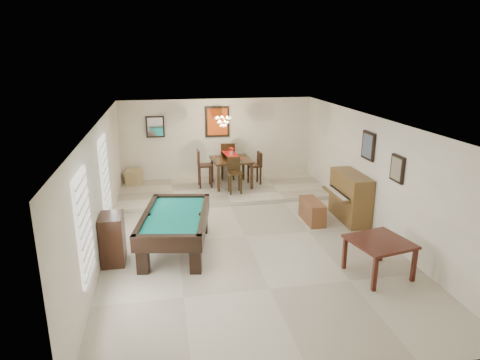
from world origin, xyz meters
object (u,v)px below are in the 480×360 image
object	(u,v)px
pool_table	(176,233)
piano_bench	(312,211)
chandelier	(223,118)
upright_piano	(345,197)
dining_chair_north	(227,160)
dining_chair_west	(205,168)
flower_vase	(231,151)
dining_table	(231,170)
dining_chair_south	(235,176)
dining_chair_east	(254,168)
corner_bench	(134,177)
apothecary_chest	(113,239)
square_table	(378,258)

from	to	relation	value
pool_table	piano_bench	distance (m)	3.47
chandelier	pool_table	bearing A→B (deg)	-113.16
upright_piano	dining_chair_north	xyz separation A→B (m)	(-2.31, 3.69, 0.12)
piano_bench	dining_chair_north	size ratio (longest dim) A/B	0.82
pool_table	dining_chair_west	bearing A→B (deg)	85.10
pool_table	dining_chair_west	size ratio (longest dim) A/B	2.10
flower_vase	chandelier	bearing A→B (deg)	-134.97
dining_table	dining_chair_west	distance (m)	0.80
dining_chair_south	dining_chair_east	distance (m)	1.05
pool_table	dining_chair_south	size ratio (longest dim) A/B	2.34
dining_chair_south	dining_chair_east	size ratio (longest dim) A/B	1.03
dining_chair_west	dining_chair_north	bearing A→B (deg)	-48.56
upright_piano	dining_chair_east	xyz separation A→B (m)	(-1.60, 2.97, 0.02)
corner_bench	piano_bench	bearing A→B (deg)	-39.37
piano_bench	apothecary_chest	distance (m)	4.73
upright_piano	chandelier	bearing A→B (deg)	134.18
flower_vase	corner_bench	bearing A→B (deg)	166.09
upright_piano	dining_chair_east	size ratio (longest dim) A/B	1.44
dining_chair_east	corner_bench	distance (m)	3.67
upright_piano	dining_chair_south	size ratio (longest dim) A/B	1.40
pool_table	square_table	xyz separation A→B (m)	(3.63, -1.71, -0.05)
corner_bench	pool_table	bearing A→B (deg)	-76.84
dining_chair_west	chandelier	bearing A→B (deg)	-122.14
dining_chair_north	corner_bench	distance (m)	2.91
corner_bench	chandelier	xyz separation A→B (m)	(2.62, -0.99, 1.86)
dining_chair_south	dining_chair_east	world-z (taller)	dining_chair_south
dining_chair_east	dining_chair_north	bearing A→B (deg)	-142.42
apothecary_chest	dining_chair_west	bearing A→B (deg)	61.98
square_table	dining_table	distance (m)	5.89
pool_table	corner_bench	size ratio (longest dim) A/B	4.86
square_table	pool_table	bearing A→B (deg)	154.75
dining_chair_east	dining_chair_west	bearing A→B (deg)	-96.99
piano_bench	apothecary_chest	bearing A→B (deg)	-164.18
dining_chair_west	chandelier	distance (m)	1.63
dining_chair_north	chandelier	xyz separation A→B (m)	(-0.27, -1.03, 1.50)
apothecary_chest	piano_bench	bearing A→B (deg)	15.82
dining_chair_east	chandelier	xyz separation A→B (m)	(-0.98, -0.31, 1.59)
upright_piano	apothecary_chest	distance (m)	5.49
upright_piano	piano_bench	world-z (taller)	upright_piano
dining_chair_south	corner_bench	bearing A→B (deg)	152.41
pool_table	upright_piano	size ratio (longest dim) A/B	1.67
piano_bench	chandelier	world-z (taller)	chandelier
piano_bench	dining_table	world-z (taller)	dining_table
pool_table	apothecary_chest	world-z (taller)	apothecary_chest
dining_chair_east	chandelier	bearing A→B (deg)	-79.42
dining_table	flower_vase	world-z (taller)	flower_vase
upright_piano	dining_chair_north	size ratio (longest dim) A/B	1.21
dining_chair_east	pool_table	bearing A→B (deg)	-39.60
apothecary_chest	dining_chair_west	world-z (taller)	dining_chair_west
pool_table	piano_bench	xyz separation A→B (m)	(3.32, 0.99, -0.13)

